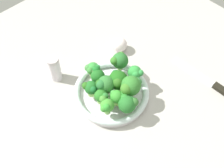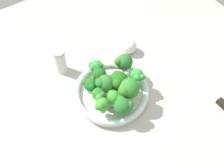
{
  "view_description": "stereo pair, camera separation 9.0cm",
  "coord_description": "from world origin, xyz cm",
  "px_view_note": "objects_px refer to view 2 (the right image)",
  "views": [
    {
      "loc": [
        35.22,
        34.17,
        80.04
      ],
      "look_at": [
        -0.31,
        -3.14,
        6.62
      ],
      "focal_mm": 45.51,
      "sensor_mm": 36.0,
      "label": 1
    },
    {
      "loc": [
        28.22,
        39.76,
        80.04
      ],
      "look_at": [
        -0.31,
        -3.14,
        6.62
      ],
      "focal_mm": 45.51,
      "sensor_mm": 36.0,
      "label": 2
    }
  ],
  "objects_px": {
    "broccoli_floret_2": "(114,97)",
    "broccoli_floret_9": "(97,66)",
    "broccoli_floret_8": "(124,62)",
    "garlic_bulb": "(129,46)",
    "broccoli_floret_10": "(137,76)",
    "broccoli_floret_5": "(90,85)",
    "broccoli_floret_6": "(123,106)",
    "broccoli_floret_7": "(129,89)",
    "broccoli_floret_11": "(99,94)",
    "bowl": "(112,92)",
    "broccoli_floret_0": "(99,74)",
    "broccoli_floret_1": "(118,81)",
    "broccoli_floret_3": "(102,104)",
    "broccoli_floret_4": "(104,84)",
    "knife": "(218,100)",
    "pepper_shaker": "(60,61)"
  },
  "relations": [
    {
      "from": "garlic_bulb",
      "to": "broccoli_floret_11",
      "type": "bearing_deg",
      "value": 32.71
    },
    {
      "from": "broccoli_floret_1",
      "to": "broccoli_floret_4",
      "type": "relative_size",
      "value": 1.01
    },
    {
      "from": "bowl",
      "to": "broccoli_floret_9",
      "type": "xyz_separation_m",
      "value": [
        0.0,
        -0.09,
        0.05
      ]
    },
    {
      "from": "broccoli_floret_1",
      "to": "broccoli_floret_3",
      "type": "distance_m",
      "value": 0.1
    },
    {
      "from": "broccoli_floret_1",
      "to": "broccoli_floret_3",
      "type": "xyz_separation_m",
      "value": [
        0.09,
        0.04,
        0.0
      ]
    },
    {
      "from": "broccoli_floret_11",
      "to": "broccoli_floret_10",
      "type": "bearing_deg",
      "value": 174.92
    },
    {
      "from": "broccoli_floret_7",
      "to": "broccoli_floret_4",
      "type": "bearing_deg",
      "value": -50.67
    },
    {
      "from": "broccoli_floret_4",
      "to": "garlic_bulb",
      "type": "xyz_separation_m",
      "value": [
        -0.19,
        -0.12,
        -0.05
      ]
    },
    {
      "from": "broccoli_floret_4",
      "to": "broccoli_floret_7",
      "type": "relative_size",
      "value": 0.86
    },
    {
      "from": "broccoli_floret_8",
      "to": "broccoli_floret_2",
      "type": "bearing_deg",
      "value": 42.35
    },
    {
      "from": "broccoli_floret_4",
      "to": "broccoli_floret_11",
      "type": "height_order",
      "value": "broccoli_floret_4"
    },
    {
      "from": "broccoli_floret_5",
      "to": "knife",
      "type": "xyz_separation_m",
      "value": [
        -0.34,
        0.24,
        -0.06
      ]
    },
    {
      "from": "pepper_shaker",
      "to": "broccoli_floret_10",
      "type": "bearing_deg",
      "value": 129.0
    },
    {
      "from": "broccoli_floret_7",
      "to": "broccoli_floret_10",
      "type": "height_order",
      "value": "broccoli_floret_7"
    },
    {
      "from": "broccoli_floret_0",
      "to": "garlic_bulb",
      "type": "relative_size",
      "value": 1.16
    },
    {
      "from": "broccoli_floret_7",
      "to": "broccoli_floret_10",
      "type": "bearing_deg",
      "value": -150.01
    },
    {
      "from": "bowl",
      "to": "broccoli_floret_0",
      "type": "xyz_separation_m",
      "value": [
        0.01,
        -0.05,
        0.06
      ]
    },
    {
      "from": "broccoli_floret_0",
      "to": "broccoli_floret_7",
      "type": "xyz_separation_m",
      "value": [
        -0.04,
        0.11,
        0.01
      ]
    },
    {
      "from": "broccoli_floret_7",
      "to": "broccoli_floret_5",
      "type": "bearing_deg",
      "value": -44.91
    },
    {
      "from": "broccoli_floret_8",
      "to": "broccoli_floret_10",
      "type": "height_order",
      "value": "broccoli_floret_8"
    },
    {
      "from": "broccoli_floret_5",
      "to": "broccoli_floret_8",
      "type": "relative_size",
      "value": 0.81
    },
    {
      "from": "pepper_shaker",
      "to": "broccoli_floret_4",
      "type": "bearing_deg",
      "value": 109.59
    },
    {
      "from": "bowl",
      "to": "broccoli_floret_6",
      "type": "height_order",
      "value": "broccoli_floret_6"
    },
    {
      "from": "broccoli_floret_8",
      "to": "broccoli_floret_5",
      "type": "bearing_deg",
      "value": 5.01
    },
    {
      "from": "broccoli_floret_11",
      "to": "bowl",
      "type": "bearing_deg",
      "value": -169.24
    },
    {
      "from": "broccoli_floret_4",
      "to": "knife",
      "type": "height_order",
      "value": "broccoli_floret_4"
    },
    {
      "from": "broccoli_floret_7",
      "to": "broccoli_floret_11",
      "type": "bearing_deg",
      "value": -28.15
    },
    {
      "from": "pepper_shaker",
      "to": "broccoli_floret_8",
      "type": "bearing_deg",
      "value": 139.27
    },
    {
      "from": "broccoli_floret_0",
      "to": "garlic_bulb",
      "type": "xyz_separation_m",
      "value": [
        -0.18,
        -0.08,
        -0.05
      ]
    },
    {
      "from": "broccoli_floret_4",
      "to": "broccoli_floret_9",
      "type": "height_order",
      "value": "broccoli_floret_4"
    },
    {
      "from": "broccoli_floret_2",
      "to": "knife",
      "type": "xyz_separation_m",
      "value": [
        -0.3,
        0.16,
        -0.06
      ]
    },
    {
      "from": "broccoli_floret_5",
      "to": "broccoli_floret_10",
      "type": "relative_size",
      "value": 1.0
    },
    {
      "from": "broccoli_floret_6",
      "to": "broccoli_floret_11",
      "type": "bearing_deg",
      "value": -63.57
    },
    {
      "from": "broccoli_floret_1",
      "to": "garlic_bulb",
      "type": "height_order",
      "value": "broccoli_floret_1"
    },
    {
      "from": "bowl",
      "to": "broccoli_floret_10",
      "type": "bearing_deg",
      "value": 164.57
    },
    {
      "from": "broccoli_floret_1",
      "to": "broccoli_floret_10",
      "type": "xyz_separation_m",
      "value": [
        -0.06,
        0.02,
        -0.01
      ]
    },
    {
      "from": "broccoli_floret_7",
      "to": "broccoli_floret_9",
      "type": "distance_m",
      "value": 0.15
    },
    {
      "from": "broccoli_floret_7",
      "to": "garlic_bulb",
      "type": "relative_size",
      "value": 1.47
    },
    {
      "from": "broccoli_floret_6",
      "to": "broccoli_floret_7",
      "type": "distance_m",
      "value": 0.06
    },
    {
      "from": "broccoli_floret_11",
      "to": "broccoli_floret_7",
      "type": "bearing_deg",
      "value": 151.85
    },
    {
      "from": "broccoli_floret_2",
      "to": "broccoli_floret_9",
      "type": "bearing_deg",
      "value": -98.48
    },
    {
      "from": "broccoli_floret_0",
      "to": "broccoli_floret_3",
      "type": "relative_size",
      "value": 1.02
    },
    {
      "from": "broccoli_floret_2",
      "to": "pepper_shaker",
      "type": "bearing_deg",
      "value": -74.52
    },
    {
      "from": "broccoli_floret_4",
      "to": "knife",
      "type": "relative_size",
      "value": 0.26
    },
    {
      "from": "broccoli_floret_1",
      "to": "broccoli_floret_7",
      "type": "xyz_separation_m",
      "value": [
        -0.01,
        0.05,
        0.01
      ]
    },
    {
      "from": "bowl",
      "to": "broccoli_floret_10",
      "type": "height_order",
      "value": "broccoli_floret_10"
    },
    {
      "from": "broccoli_floret_5",
      "to": "garlic_bulb",
      "type": "height_order",
      "value": "broccoli_floret_5"
    },
    {
      "from": "broccoli_floret_8",
      "to": "garlic_bulb",
      "type": "bearing_deg",
      "value": -135.1
    },
    {
      "from": "broccoli_floret_1",
      "to": "broccoli_floret_9",
      "type": "relative_size",
      "value": 1.34
    },
    {
      "from": "broccoli_floret_6",
      "to": "broccoli_floret_11",
      "type": "relative_size",
      "value": 1.13
    }
  ]
}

